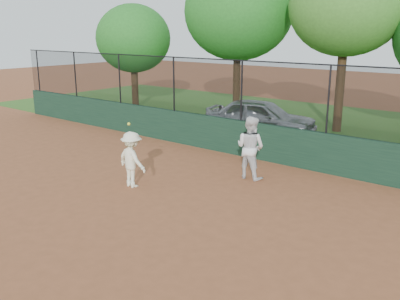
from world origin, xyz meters
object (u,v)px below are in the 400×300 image
Objects in this scene: parked_car at (261,118)px; tree_1 at (238,12)px; player_main at (132,160)px; tree_0 at (133,39)px; player_second at (250,147)px; tree_2 at (347,6)px.

parked_car is 0.61× the size of tree_1.
player_main is at bearing -70.71° from tree_1.
tree_0 is 5.93m from tree_1.
player_main reaches higher than parked_car.
tree_0 reaches higher than parked_car.
player_main is (0.42, -7.30, 0.01)m from parked_car.
tree_1 is (5.61, 1.46, 1.27)m from tree_0.
tree_0 is (-8.75, 1.43, 2.93)m from parked_car.
tree_1 is (-5.64, 7.56, 4.06)m from player_second.
player_main is 11.10m from tree_2.
tree_1 reaches higher than parked_car.
tree_1 is at bearing 14.56° from tree_0.
tree_0 is at bearing 67.76° from parked_car.
player_second is 0.33× the size of tree_0.
tree_0 is at bearing 136.43° from player_main.
parked_car is 0.63× the size of tree_2.
player_main is 11.57m from tree_1.
player_main is at bearing 52.50° from player_second.
tree_0 is 0.76× the size of tree_1.
tree_0 is 0.77× the size of tree_2.
player_second is at bearing -53.25° from tree_1.
parked_car is 0.81× the size of tree_0.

